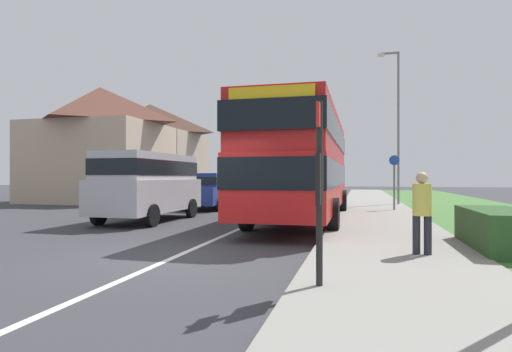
{
  "coord_description": "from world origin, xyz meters",
  "views": [
    {
      "loc": [
        3.53,
        -7.58,
        1.59
      ],
      "look_at": [
        0.63,
        3.95,
        1.6
      ],
      "focal_mm": 29.0,
      "sensor_mm": 36.0,
      "label": 1
    }
  ],
  "objects_px": {
    "double_decker_bus": "(303,161)",
    "parked_van_silver": "(149,181)",
    "street_lamp_mid": "(396,119)",
    "cycle_route_sign": "(394,180)",
    "bus_stop_sign": "(319,180)",
    "pedestrian_at_stop": "(422,209)",
    "parked_car_blue": "(209,190)"
  },
  "relations": [
    {
      "from": "double_decker_bus",
      "to": "cycle_route_sign",
      "type": "height_order",
      "value": "double_decker_bus"
    },
    {
      "from": "cycle_route_sign",
      "to": "street_lamp_mid",
      "type": "relative_size",
      "value": 0.3
    },
    {
      "from": "double_decker_bus",
      "to": "street_lamp_mid",
      "type": "bearing_deg",
      "value": 65.63
    },
    {
      "from": "parked_car_blue",
      "to": "pedestrian_at_stop",
      "type": "bearing_deg",
      "value": -52.15
    },
    {
      "from": "double_decker_bus",
      "to": "parked_van_silver",
      "type": "bearing_deg",
      "value": -164.92
    },
    {
      "from": "parked_van_silver",
      "to": "pedestrian_at_stop",
      "type": "bearing_deg",
      "value": -30.88
    },
    {
      "from": "double_decker_bus",
      "to": "cycle_route_sign",
      "type": "bearing_deg",
      "value": 51.7
    },
    {
      "from": "bus_stop_sign",
      "to": "cycle_route_sign",
      "type": "distance_m",
      "value": 13.65
    },
    {
      "from": "bus_stop_sign",
      "to": "street_lamp_mid",
      "type": "height_order",
      "value": "street_lamp_mid"
    },
    {
      "from": "pedestrian_at_stop",
      "to": "parked_car_blue",
      "type": "bearing_deg",
      "value": 127.85
    },
    {
      "from": "parked_van_silver",
      "to": "street_lamp_mid",
      "type": "distance_m",
      "value": 13.96
    },
    {
      "from": "bus_stop_sign",
      "to": "pedestrian_at_stop",
      "type": "bearing_deg",
      "value": 58.27
    },
    {
      "from": "street_lamp_mid",
      "to": "pedestrian_at_stop",
      "type": "bearing_deg",
      "value": -92.97
    },
    {
      "from": "double_decker_bus",
      "to": "parked_van_silver",
      "type": "height_order",
      "value": "double_decker_bus"
    },
    {
      "from": "street_lamp_mid",
      "to": "double_decker_bus",
      "type": "bearing_deg",
      "value": -114.37
    },
    {
      "from": "double_decker_bus",
      "to": "parked_van_silver",
      "type": "distance_m",
      "value": 5.56
    },
    {
      "from": "double_decker_bus",
      "to": "street_lamp_mid",
      "type": "height_order",
      "value": "street_lamp_mid"
    },
    {
      "from": "double_decker_bus",
      "to": "street_lamp_mid",
      "type": "distance_m",
      "value": 9.72
    },
    {
      "from": "double_decker_bus",
      "to": "parked_van_silver",
      "type": "relative_size",
      "value": 2.26
    },
    {
      "from": "cycle_route_sign",
      "to": "pedestrian_at_stop",
      "type": "bearing_deg",
      "value": -91.79
    },
    {
      "from": "double_decker_bus",
      "to": "cycle_route_sign",
      "type": "distance_m",
      "value": 5.58
    },
    {
      "from": "parked_van_silver",
      "to": "parked_car_blue",
      "type": "xyz_separation_m",
      "value": [
        0.17,
        5.58,
        -0.46
      ]
    },
    {
      "from": "parked_van_silver",
      "to": "pedestrian_at_stop",
      "type": "xyz_separation_m",
      "value": [
        8.41,
        -5.03,
        -0.43
      ]
    },
    {
      "from": "parked_car_blue",
      "to": "bus_stop_sign",
      "type": "relative_size",
      "value": 1.56
    },
    {
      "from": "parked_van_silver",
      "to": "cycle_route_sign",
      "type": "height_order",
      "value": "cycle_route_sign"
    },
    {
      "from": "double_decker_bus",
      "to": "parked_van_silver",
      "type": "xyz_separation_m",
      "value": [
        -5.32,
        -1.43,
        -0.73
      ]
    },
    {
      "from": "double_decker_bus",
      "to": "parked_car_blue",
      "type": "height_order",
      "value": "double_decker_bus"
    },
    {
      "from": "pedestrian_at_stop",
      "to": "cycle_route_sign",
      "type": "bearing_deg",
      "value": 88.21
    },
    {
      "from": "double_decker_bus",
      "to": "bus_stop_sign",
      "type": "height_order",
      "value": "double_decker_bus"
    },
    {
      "from": "cycle_route_sign",
      "to": "bus_stop_sign",
      "type": "bearing_deg",
      "value": -98.44
    },
    {
      "from": "parked_van_silver",
      "to": "bus_stop_sign",
      "type": "xyz_separation_m",
      "value": [
        6.75,
        -7.72,
        0.13
      ]
    },
    {
      "from": "double_decker_bus",
      "to": "parked_car_blue",
      "type": "distance_m",
      "value": 6.72
    }
  ]
}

